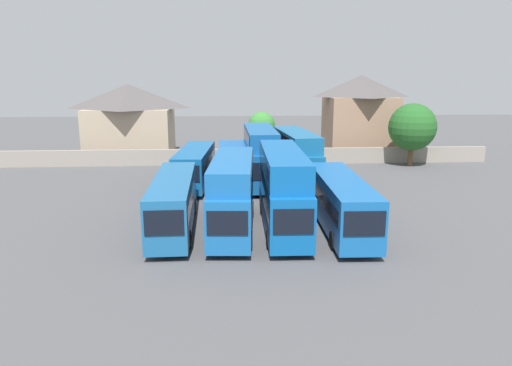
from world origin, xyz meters
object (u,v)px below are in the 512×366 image
Objects in this scene: bus_2 at (233,191)px; bus_7 at (260,153)px; house_terrace_left at (130,120)px; bus_8 at (296,155)px; bus_5 at (195,165)px; tree_left_of_lot at (412,127)px; bus_4 at (341,201)px; house_terrace_centre at (360,115)px; bus_1 at (173,201)px; tree_behind_wall at (262,126)px; bus_6 at (233,164)px; bus_3 at (283,186)px.

bus_2 is 13.57m from bus_7.
bus_8 is at bearing -41.97° from house_terrace_left.
bus_5 is 6.07m from bus_7.
bus_8 is (3.35, 0.30, -0.20)m from bus_7.
tree_left_of_lot is at bearing 114.69° from bus_8.
house_terrace_centre is (9.30, 29.24, 3.09)m from bus_4.
tree_left_of_lot is (23.32, 8.13, 2.39)m from bus_5.
bus_8 is at bearing -174.57° from bus_4.
bus_2 is at bearing -12.22° from bus_7.
bus_1 is 16.44m from bus_8.
tree_behind_wall is at bearing 155.31° from bus_5.
bus_5 is 25.35m from house_terrace_centre.
bus_6 is 5.90m from bus_8.
bus_6 is (0.27, 13.55, -0.75)m from bus_2.
tree_left_of_lot reaches higher than bus_1.
house_terrace_left is (-15.46, 29.77, 1.62)m from bus_3.
bus_1 is 3.93m from bus_2.
bus_2 is 32.45m from house_terrace_left.
bus_8 is 18.74m from house_terrace_centre.
bus_3 is 1.64× the size of tree_left_of_lot.
bus_8 is at bearing 96.11° from bus_5.
bus_2 is 33.46m from house_terrace_centre.
bus_6 is (-3.02, 13.30, -0.97)m from bus_3.
bus_3 reaches higher than bus_2.
bus_1 reaches higher than bus_4.
bus_7 is 12.74m from tree_behind_wall.
bus_6 is at bearing 161.38° from bus_1.
bus_7 is 1.01× the size of house_terrace_left.
house_terrace_centre is at bearing 14.21° from tree_behind_wall.
bus_6 is 20.81m from house_terrace_left.
tree_left_of_lot reaches higher than bus_6.
bus_3 is at bearing -62.56° from house_terrace_left.
house_terrace_centre is at bearing 156.84° from bus_3.
bus_5 is at bearing -141.07° from bus_4.
bus_2 reaches higher than bus_1.
tree_behind_wall is (-16.29, 4.50, -0.25)m from tree_left_of_lot.
house_terrace_centre is (20.17, 28.60, 3.08)m from bus_1.
tree_behind_wall is (7.63, 25.42, 2.10)m from bus_1.
bus_5 is at bearing -90.64° from bus_7.
bus_7 reaches higher than bus_6.
bus_7 is at bearing 94.24° from bus_5.
house_terrace_centre is (10.23, 15.52, 2.33)m from bus_8.
house_terrace_centre reaches higher than bus_2.
bus_4 reaches higher than bus_6.
bus_4 is (3.76, -0.40, -0.95)m from bus_3.
bus_8 is (9.34, 0.28, 0.80)m from bus_5.
bus_5 is (0.61, 12.80, -0.05)m from bus_1.
bus_1 is 1.09× the size of bus_2.
bus_7 is at bearing -94.70° from tree_behind_wall.
bus_3 is 3.90m from bus_4.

